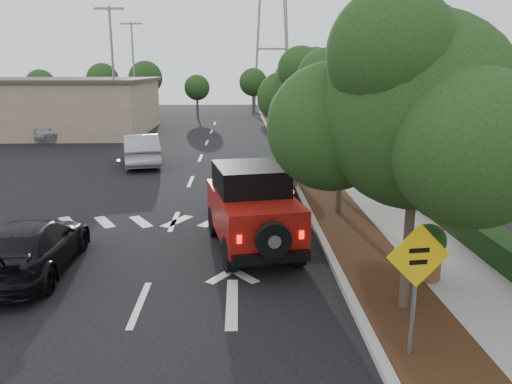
{
  "coord_description": "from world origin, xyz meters",
  "views": [
    {
      "loc": [
        2.18,
        -9.96,
        4.99
      ],
      "look_at": [
        2.63,
        3.0,
        1.74
      ],
      "focal_mm": 35.0,
      "sensor_mm": 36.0,
      "label": 1
    }
  ],
  "objects_px": {
    "silver_suv_ahead": "(265,180)",
    "speed_hump_sign": "(417,272)",
    "red_jeep": "(251,206)",
    "black_suv_oncoming": "(32,247)"
  },
  "relations": [
    {
      "from": "silver_suv_ahead",
      "to": "speed_hump_sign",
      "type": "xyz_separation_m",
      "value": [
        1.94,
        -11.42,
        0.96
      ]
    },
    {
      "from": "silver_suv_ahead",
      "to": "speed_hump_sign",
      "type": "distance_m",
      "value": 11.63
    },
    {
      "from": "speed_hump_sign",
      "to": "silver_suv_ahead",
      "type": "bearing_deg",
      "value": 92.92
    },
    {
      "from": "red_jeep",
      "to": "silver_suv_ahead",
      "type": "height_order",
      "value": "red_jeep"
    },
    {
      "from": "red_jeep",
      "to": "black_suv_oncoming",
      "type": "xyz_separation_m",
      "value": [
        -5.48,
        -1.66,
        -0.52
      ]
    },
    {
      "from": "red_jeep",
      "to": "silver_suv_ahead",
      "type": "bearing_deg",
      "value": 72.42
    },
    {
      "from": "red_jeep",
      "to": "speed_hump_sign",
      "type": "bearing_deg",
      "value": -76.18
    },
    {
      "from": "silver_suv_ahead",
      "to": "speed_hump_sign",
      "type": "bearing_deg",
      "value": -69.18
    },
    {
      "from": "silver_suv_ahead",
      "to": "black_suv_oncoming",
      "type": "bearing_deg",
      "value": -119.25
    },
    {
      "from": "silver_suv_ahead",
      "to": "red_jeep",
      "type": "bearing_deg",
      "value": -85.89
    }
  ]
}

